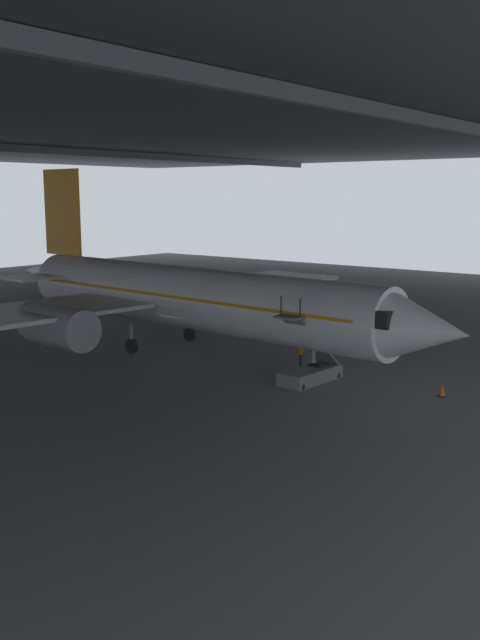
# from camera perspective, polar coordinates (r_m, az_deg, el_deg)

# --- Properties ---
(ground_plane) EXTENTS (110.00, 110.00, 0.00)m
(ground_plane) POSITION_cam_1_polar(r_m,az_deg,el_deg) (43.59, -4.31, -2.76)
(ground_plane) COLOR slate
(hangar_structure) EXTENTS (121.00, 99.00, 15.52)m
(hangar_structure) POSITION_cam_1_polar(r_m,az_deg,el_deg) (53.04, -16.00, 15.34)
(hangar_structure) COLOR #4C4F54
(hangar_structure) RESTS_ON ground_plane
(airplane_main) EXTENTS (35.34, 36.57, 11.44)m
(airplane_main) POSITION_cam_1_polar(r_m,az_deg,el_deg) (43.73, -4.57, 1.87)
(airplane_main) COLOR white
(airplane_main) RESTS_ON ground_plane
(boarding_stairs) EXTENTS (4.28, 1.76, 4.65)m
(boarding_stairs) POSITION_cam_1_polar(r_m,az_deg,el_deg) (37.17, 5.61, -3.87)
(boarding_stairs) COLOR slate
(boarding_stairs) RESTS_ON ground_plane
(crew_worker_by_stairs) EXTENTS (0.45, 0.40, 1.61)m
(crew_worker_by_stairs) POSITION_cam_1_polar(r_m,az_deg,el_deg) (39.96, 4.89, -2.60)
(crew_worker_by_stairs) COLOR #232838
(crew_worker_by_stairs) RESTS_ON ground_plane
(traffic_cone_orange) EXTENTS (0.36, 0.36, 0.60)m
(traffic_cone_orange) POSITION_cam_1_polar(r_m,az_deg,el_deg) (35.82, 15.95, -5.47)
(traffic_cone_orange) COLOR black
(traffic_cone_orange) RESTS_ON ground_plane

